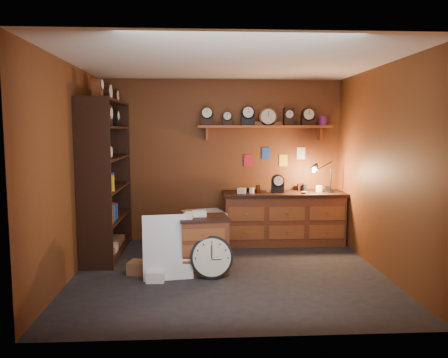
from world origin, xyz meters
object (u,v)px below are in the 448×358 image
(low_cabinet, at_px, (204,242))
(big_round_clock, at_px, (212,257))
(shelving_unit, at_px, (104,171))
(workbench, at_px, (283,215))

(low_cabinet, distance_m, big_round_clock, 0.32)
(big_round_clock, bearing_deg, shelving_unit, 143.34)
(shelving_unit, height_order, workbench, shelving_unit)
(workbench, height_order, low_cabinet, workbench)
(shelving_unit, bearing_deg, low_cabinet, -31.17)
(shelving_unit, xyz_separation_m, workbench, (2.79, 0.49, -0.78))
(low_cabinet, xyz_separation_m, big_round_clock, (0.10, -0.28, -0.13))
(shelving_unit, relative_size, workbench, 1.29)
(workbench, distance_m, low_cabinet, 1.92)
(workbench, distance_m, big_round_clock, 2.07)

